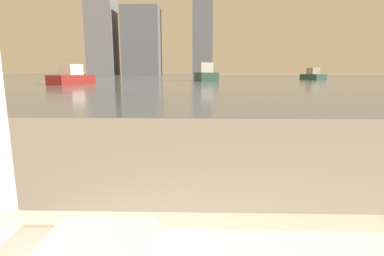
% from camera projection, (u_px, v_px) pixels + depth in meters
% --- Properties ---
extents(towel_stack, '(0.30, 0.19, 0.08)m').
position_uv_depth(towel_stack, '(101.00, 246.00, 0.86)').
color(towel_stack, white).
rests_on(towel_stack, bathtub).
extents(harbor_water, '(180.00, 110.00, 0.01)m').
position_uv_depth(harbor_water, '(199.00, 77.00, 61.07)').
color(harbor_water, slate).
rests_on(harbor_water, ground_plane).
extents(harbor_boat_0, '(2.31, 4.56, 1.63)m').
position_uv_depth(harbor_boat_0, '(313.00, 75.00, 41.91)').
color(harbor_boat_0, '#335647').
rests_on(harbor_boat_0, harbor_water).
extents(harbor_boat_2, '(2.88, 5.95, 2.14)m').
position_uv_depth(harbor_boat_2, '(206.00, 75.00, 35.74)').
color(harbor_boat_2, '#335647').
rests_on(harbor_boat_2, harbor_water).
extents(harbor_boat_4, '(2.73, 4.84, 1.72)m').
position_uv_depth(harbor_boat_4, '(72.00, 77.00, 26.12)').
color(harbor_boat_4, maroon).
rests_on(harbor_boat_4, harbor_water).
extents(skyline_tower_1, '(13.93, 10.85, 24.98)m').
position_uv_depth(skyline_tower_1, '(142.00, 42.00, 114.36)').
color(skyline_tower_1, slate).
rests_on(skyline_tower_1, ground_plane).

